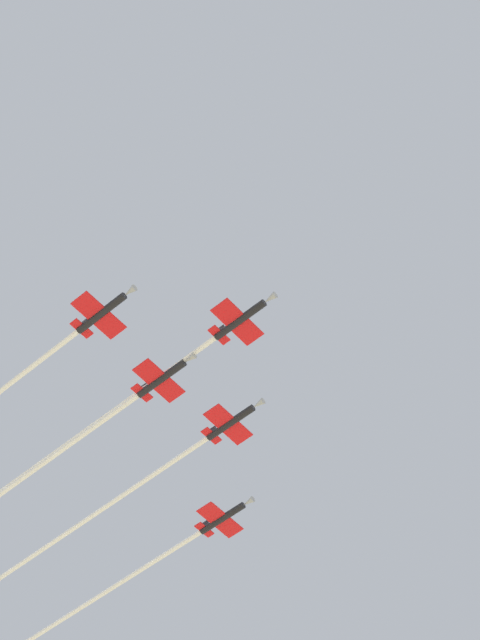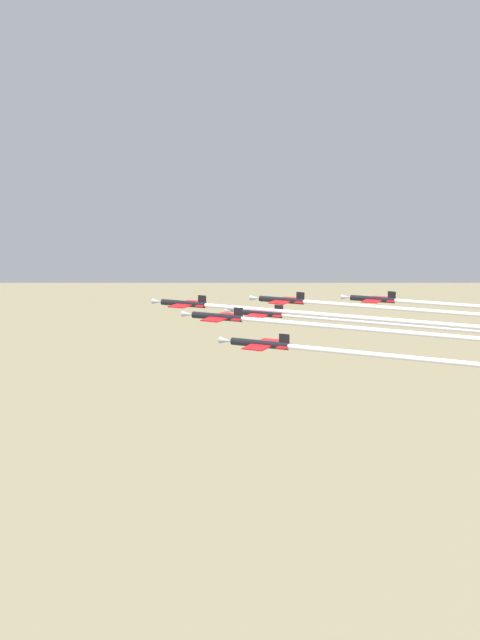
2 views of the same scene
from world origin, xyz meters
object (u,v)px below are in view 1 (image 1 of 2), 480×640
object	(u,v)px
jet_starboard_inner	(12,382)
jet_port_outer	(50,459)
jet_port_inner	(106,507)
jet_starboard_outer	(127,579)
jet_lead	(132,398)

from	to	relation	value
jet_starboard_inner	jet_port_outer	bearing A→B (deg)	-154.88
jet_port_outer	jet_port_inner	bearing A→B (deg)	-172.72
jet_port_outer	jet_starboard_outer	xyz separation A→B (m)	(-27.53, -2.80, 0.84)
jet_starboard_outer	jet_port_outer	bearing A→B (deg)	20.61
jet_port_outer	jet_starboard_outer	world-z (taller)	jet_starboard_outer
jet_lead	jet_port_inner	bearing A→B (deg)	-125.57
jet_port_inner	jet_starboard_outer	bearing A→B (deg)	-148.02
jet_lead	jet_starboard_inner	xyz separation A→B (m)	(9.87, -13.35, -0.42)
jet_lead	jet_port_outer	world-z (taller)	jet_lead
jet_starboard_outer	jet_lead	bearing A→B (deg)	45.32
jet_port_outer	jet_starboard_inner	bearing A→B (deg)	25.12
jet_port_inner	jet_starboard_outer	distance (m)	15.28
jet_lead	jet_starboard_outer	world-z (taller)	jet_starboard_outer
jet_port_inner	jet_port_outer	bearing A→B (deg)	7.28
jet_port_inner	jet_starboard_inner	xyz separation A→B (m)	(27.02, 0.86, -1.28)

